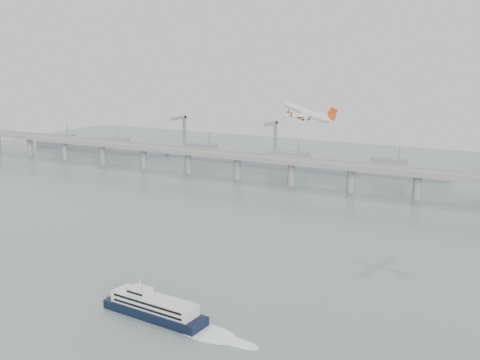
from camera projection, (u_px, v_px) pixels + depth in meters
The scene contains 5 objects.
ground at pixel (187, 274), 273.32m from camera, with size 900.00×900.00×0.00m, color slate.
bridge at pixel (325, 167), 442.36m from camera, with size 800.00×22.00×23.90m.
distant_fleet at pixel (202, 154), 571.70m from camera, with size 453.00×60.90×40.00m.
ferry at pixel (154, 308), 227.44m from camera, with size 76.93×16.97×14.50m.
airliner at pixel (308, 113), 315.69m from camera, with size 38.52×35.55×12.69m.
Camera 1 is at (143.65, -214.62, 103.73)m, focal length 42.00 mm.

